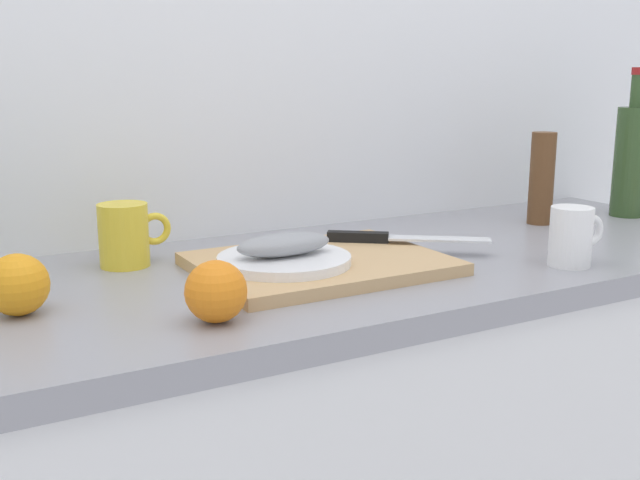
{
  "coord_description": "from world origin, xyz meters",
  "views": [
    {
      "loc": [
        -0.52,
        -1.06,
        1.22
      ],
      "look_at": [
        0.06,
        -0.02,
        0.95
      ],
      "focal_mm": 41.83,
      "sensor_mm": 36.0,
      "label": 1
    }
  ],
  "objects_px": {
    "fish_fillet": "(284,244)",
    "orange_0": "(216,292)",
    "cutting_board": "(320,264)",
    "chef_knife": "(387,238)",
    "white_plate": "(284,260)",
    "pepper_mill": "(542,178)",
    "wine_bottle": "(631,159)",
    "coffee_mug_0": "(572,236)",
    "coffee_mug_2": "(125,235)"
  },
  "relations": [
    {
      "from": "fish_fillet",
      "to": "orange_0",
      "type": "xyz_separation_m",
      "value": [
        -0.18,
        -0.15,
        -0.01
      ]
    },
    {
      "from": "cutting_board",
      "to": "chef_knife",
      "type": "bearing_deg",
      "value": 14.02
    },
    {
      "from": "cutting_board",
      "to": "orange_0",
      "type": "height_order",
      "value": "orange_0"
    },
    {
      "from": "white_plate",
      "to": "pepper_mill",
      "type": "height_order",
      "value": "pepper_mill"
    },
    {
      "from": "white_plate",
      "to": "wine_bottle",
      "type": "bearing_deg",
      "value": 5.56
    },
    {
      "from": "wine_bottle",
      "to": "pepper_mill",
      "type": "distance_m",
      "value": 0.24
    },
    {
      "from": "white_plate",
      "to": "orange_0",
      "type": "distance_m",
      "value": 0.23
    },
    {
      "from": "coffee_mug_0",
      "to": "coffee_mug_2",
      "type": "distance_m",
      "value": 0.75
    },
    {
      "from": "chef_knife",
      "to": "coffee_mug_0",
      "type": "distance_m",
      "value": 0.31
    },
    {
      "from": "cutting_board",
      "to": "pepper_mill",
      "type": "bearing_deg",
      "value": 10.17
    },
    {
      "from": "cutting_board",
      "to": "coffee_mug_2",
      "type": "xyz_separation_m",
      "value": [
        -0.27,
        0.18,
        0.04
      ]
    },
    {
      "from": "pepper_mill",
      "to": "cutting_board",
      "type": "bearing_deg",
      "value": -169.83
    },
    {
      "from": "white_plate",
      "to": "coffee_mug_2",
      "type": "distance_m",
      "value": 0.28
    },
    {
      "from": "white_plate",
      "to": "coffee_mug_0",
      "type": "xyz_separation_m",
      "value": [
        0.45,
        -0.17,
        0.02
      ]
    },
    {
      "from": "fish_fillet",
      "to": "chef_knife",
      "type": "relative_size",
      "value": 0.64
    },
    {
      "from": "coffee_mug_0",
      "to": "pepper_mill",
      "type": "distance_m",
      "value": 0.37
    },
    {
      "from": "fish_fillet",
      "to": "coffee_mug_2",
      "type": "bearing_deg",
      "value": 136.25
    },
    {
      "from": "cutting_board",
      "to": "wine_bottle",
      "type": "distance_m",
      "value": 0.85
    },
    {
      "from": "white_plate",
      "to": "fish_fillet",
      "type": "height_order",
      "value": "fish_fillet"
    },
    {
      "from": "white_plate",
      "to": "wine_bottle",
      "type": "height_order",
      "value": "wine_bottle"
    },
    {
      "from": "wine_bottle",
      "to": "coffee_mug_0",
      "type": "bearing_deg",
      "value": -150.58
    },
    {
      "from": "fish_fillet",
      "to": "orange_0",
      "type": "bearing_deg",
      "value": -138.63
    },
    {
      "from": "wine_bottle",
      "to": "coffee_mug_0",
      "type": "relative_size",
      "value": 2.99
    },
    {
      "from": "white_plate",
      "to": "wine_bottle",
      "type": "distance_m",
      "value": 0.92
    },
    {
      "from": "wine_bottle",
      "to": "pepper_mill",
      "type": "height_order",
      "value": "wine_bottle"
    },
    {
      "from": "fish_fillet",
      "to": "pepper_mill",
      "type": "distance_m",
      "value": 0.69
    },
    {
      "from": "cutting_board",
      "to": "orange_0",
      "type": "xyz_separation_m",
      "value": [
        -0.25,
        -0.17,
        0.03
      ]
    },
    {
      "from": "coffee_mug_0",
      "to": "pepper_mill",
      "type": "bearing_deg",
      "value": 52.78
    },
    {
      "from": "cutting_board",
      "to": "white_plate",
      "type": "relative_size",
      "value": 1.85
    },
    {
      "from": "wine_bottle",
      "to": "coffee_mug_2",
      "type": "bearing_deg",
      "value": 174.72
    },
    {
      "from": "white_plate",
      "to": "wine_bottle",
      "type": "relative_size",
      "value": 0.65
    },
    {
      "from": "pepper_mill",
      "to": "coffee_mug_0",
      "type": "bearing_deg",
      "value": -127.22
    },
    {
      "from": "cutting_board",
      "to": "wine_bottle",
      "type": "height_order",
      "value": "wine_bottle"
    },
    {
      "from": "white_plate",
      "to": "fish_fillet",
      "type": "bearing_deg",
      "value": 90.0
    },
    {
      "from": "chef_knife",
      "to": "pepper_mill",
      "type": "bearing_deg",
      "value": 45.31
    },
    {
      "from": "white_plate",
      "to": "pepper_mill",
      "type": "bearing_deg",
      "value": 10.05
    },
    {
      "from": "fish_fillet",
      "to": "coffee_mug_0",
      "type": "bearing_deg",
      "value": -20.65
    },
    {
      "from": "fish_fillet",
      "to": "pepper_mill",
      "type": "xyz_separation_m",
      "value": [
        0.67,
        0.12,
        0.04
      ]
    },
    {
      "from": "wine_bottle",
      "to": "fish_fillet",
      "type": "bearing_deg",
      "value": -174.44
    },
    {
      "from": "white_plate",
      "to": "orange_0",
      "type": "relative_size",
      "value": 2.6
    },
    {
      "from": "coffee_mug_2",
      "to": "white_plate",
      "type": "bearing_deg",
      "value": -43.75
    },
    {
      "from": "chef_knife",
      "to": "coffee_mug_0",
      "type": "relative_size",
      "value": 2.27
    },
    {
      "from": "coffee_mug_0",
      "to": "orange_0",
      "type": "xyz_separation_m",
      "value": [
        -0.63,
        0.02,
        -0.01
      ]
    },
    {
      "from": "orange_0",
      "to": "fish_fillet",
      "type": "bearing_deg",
      "value": 41.37
    },
    {
      "from": "wine_bottle",
      "to": "chef_knife",
      "type": "bearing_deg",
      "value": -176.86
    },
    {
      "from": "chef_knife",
      "to": "coffee_mug_0",
      "type": "height_order",
      "value": "coffee_mug_0"
    },
    {
      "from": "cutting_board",
      "to": "coffee_mug_2",
      "type": "distance_m",
      "value": 0.33
    },
    {
      "from": "orange_0",
      "to": "pepper_mill",
      "type": "relative_size",
      "value": 0.42
    },
    {
      "from": "coffee_mug_0",
      "to": "coffee_mug_2",
      "type": "bearing_deg",
      "value": 150.97
    },
    {
      "from": "cutting_board",
      "to": "pepper_mill",
      "type": "distance_m",
      "value": 0.62
    }
  ]
}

